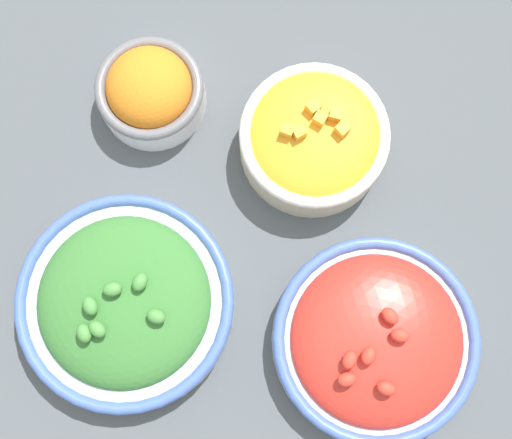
# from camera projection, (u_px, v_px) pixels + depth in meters

# --- Properties ---
(ground_plane) EXTENTS (3.00, 3.00, 0.00)m
(ground_plane) POSITION_uv_depth(u_px,v_px,m) (256.00, 225.00, 0.75)
(ground_plane) COLOR #4C5156
(bowl_cherry_tomatoes) EXTENTS (0.20, 0.20, 0.07)m
(bowl_cherry_tomatoes) POSITION_uv_depth(u_px,v_px,m) (373.00, 340.00, 0.70)
(bowl_cherry_tomatoes) COLOR #B2C1CC
(bowl_cherry_tomatoes) RESTS_ON ground_plane
(bowl_carrots) EXTENTS (0.11, 0.11, 0.07)m
(bowl_carrots) POSITION_uv_depth(u_px,v_px,m) (148.00, 91.00, 0.75)
(bowl_carrots) COLOR white
(bowl_carrots) RESTS_ON ground_plane
(bowl_squash) EXTENTS (0.15, 0.15, 0.07)m
(bowl_squash) POSITION_uv_depth(u_px,v_px,m) (311.00, 139.00, 0.73)
(bowl_squash) COLOR beige
(bowl_squash) RESTS_ON ground_plane
(bowl_broccoli) EXTENTS (0.22, 0.22, 0.07)m
(bowl_broccoli) POSITION_uv_depth(u_px,v_px,m) (123.00, 302.00, 0.71)
(bowl_broccoli) COLOR #B2C1CC
(bowl_broccoli) RESTS_ON ground_plane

